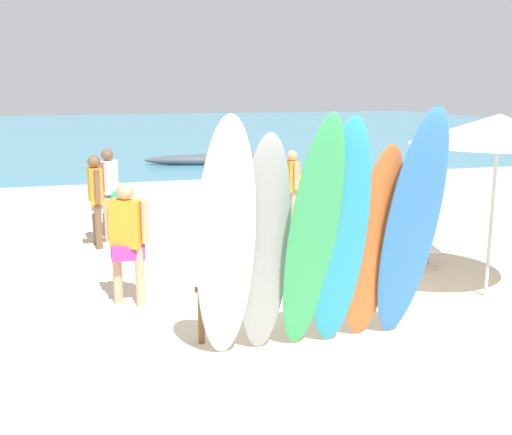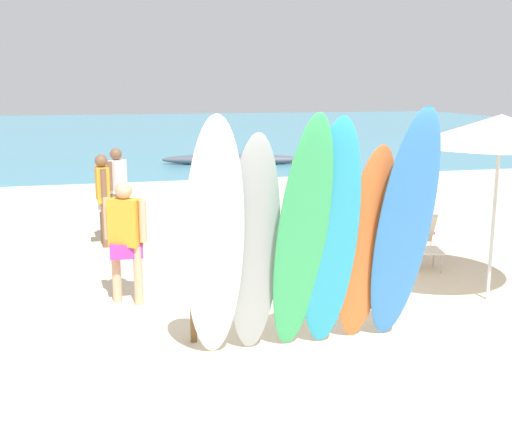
% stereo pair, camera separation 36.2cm
% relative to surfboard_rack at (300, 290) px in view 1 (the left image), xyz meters
% --- Properties ---
extents(ground, '(60.00, 60.00, 0.00)m').
position_rel_surfboard_rack_xyz_m(ground, '(0.00, 14.00, -0.48)').
color(ground, beige).
extents(ocean_water, '(60.00, 40.00, 0.02)m').
position_rel_surfboard_rack_xyz_m(ocean_water, '(0.00, 31.47, -0.47)').
color(ocean_water, teal).
rests_on(ocean_water, ground).
extents(surfboard_rack, '(2.35, 0.07, 0.63)m').
position_rel_surfboard_rack_xyz_m(surfboard_rack, '(0.00, 0.00, 0.00)').
color(surfboard_rack, brown).
rests_on(surfboard_rack, ground).
extents(surfboard_white_0, '(0.61, 0.71, 2.47)m').
position_rel_surfboard_rack_xyz_m(surfboard_white_0, '(-0.98, -0.60, 0.75)').
color(surfboard_white_0, white).
rests_on(surfboard_white_0, ground).
extents(surfboard_grey_1, '(0.54, 0.59, 2.29)m').
position_rel_surfboard_rack_xyz_m(surfboard_grey_1, '(-0.58, -0.53, 0.66)').
color(surfboard_grey_1, '#999EA3').
rests_on(surfboard_grey_1, ground).
extents(surfboard_green_2, '(0.56, 0.89, 2.48)m').
position_rel_surfboard_rack_xyz_m(surfboard_green_2, '(-0.14, -0.69, 0.76)').
color(surfboard_green_2, '#38B266').
rests_on(surfboard_green_2, ground).
extents(surfboard_teal_3, '(0.60, 0.77, 2.44)m').
position_rel_surfboard_rack_xyz_m(surfboard_teal_3, '(0.17, -0.64, 0.74)').
color(surfboard_teal_3, '#289EC6').
rests_on(surfboard_teal_3, ground).
extents(surfboard_orange_4, '(0.56, 0.64, 2.15)m').
position_rel_surfboard_rack_xyz_m(surfboard_orange_4, '(0.61, -0.52, 0.59)').
color(surfboard_orange_4, orange).
rests_on(surfboard_orange_4, ground).
extents(surfboard_blue_5, '(0.61, 0.88, 2.53)m').
position_rel_surfboard_rack_xyz_m(surfboard_blue_5, '(0.94, -0.67, 0.78)').
color(surfboard_blue_5, '#337AD1').
rests_on(surfboard_blue_5, ground).
extents(beachgoer_strolling, '(0.39, 0.57, 1.49)m').
position_rel_surfboard_rack_xyz_m(beachgoer_strolling, '(1.62, 4.87, 0.38)').
color(beachgoer_strolling, tan).
rests_on(beachgoer_strolling, ground).
extents(beachgoer_near_rack, '(0.41, 0.52, 1.57)m').
position_rel_surfboard_rack_xyz_m(beachgoer_near_rack, '(-1.72, 5.34, 0.42)').
color(beachgoer_near_rack, brown).
rests_on(beachgoer_near_rack, ground).
extents(beachgoer_by_water, '(0.40, 0.59, 1.55)m').
position_rel_surfboard_rack_xyz_m(beachgoer_by_water, '(-1.99, 4.49, 0.41)').
color(beachgoer_by_water, brown).
rests_on(beachgoer_by_water, ground).
extents(beachgoer_photographing, '(0.51, 0.38, 1.54)m').
position_rel_surfboard_rack_xyz_m(beachgoer_photographing, '(-1.74, 1.43, 0.41)').
color(beachgoer_photographing, tan).
rests_on(beachgoer_photographing, ground).
extents(beach_chair_red, '(0.70, 0.84, 0.80)m').
position_rel_surfboard_rack_xyz_m(beach_chair_red, '(2.93, 3.10, -0.06)').
color(beach_chair_red, '#B7B7BC').
rests_on(beach_chair_red, ground).
extents(beach_chair_blue, '(0.66, 0.84, 0.79)m').
position_rel_surfboard_rack_xyz_m(beach_chair_blue, '(2.63, 2.04, -0.06)').
color(beach_chair_blue, '#B7B7BC').
rests_on(beach_chair_blue, ground).
extents(beach_umbrella, '(2.16, 2.16, 2.35)m').
position_rel_surfboard_rack_xyz_m(beach_umbrella, '(2.74, 0.45, 1.67)').
color(beach_umbrella, silver).
rests_on(beach_umbrella, ground).
extents(distant_boat, '(4.85, 1.71, 0.39)m').
position_rel_surfboard_rack_xyz_m(distant_boat, '(2.36, 14.65, -0.31)').
color(distant_boat, '#4C515B').
rests_on(distant_boat, ground).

